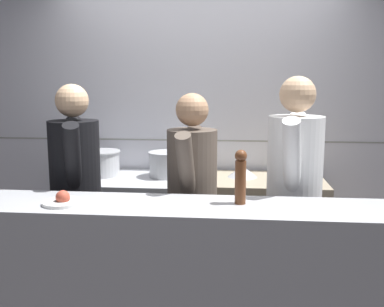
{
  "coord_description": "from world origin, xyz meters",
  "views": [
    {
      "loc": [
        0.3,
        -2.6,
        1.7
      ],
      "look_at": [
        -0.01,
        0.63,
        1.15
      ],
      "focal_mm": 42.0,
      "sensor_mm": 36.0,
      "label": 1
    }
  ],
  "objects_px": {
    "oven_range": "(132,228)",
    "chef_sous": "(192,202)",
    "stock_pot": "(101,162)",
    "mixing_bowl_steel": "(242,171)",
    "sauce_pot": "(166,164)",
    "chef_line": "(294,196)",
    "chef_head_cook": "(76,193)",
    "plated_dish_main": "(63,201)",
    "pepper_mill": "(241,176)"
  },
  "relations": [
    {
      "from": "stock_pot",
      "to": "mixing_bowl_steel",
      "type": "xyz_separation_m",
      "value": [
        1.19,
        0.0,
        -0.05
      ]
    },
    {
      "from": "mixing_bowl_steel",
      "to": "chef_line",
      "type": "height_order",
      "value": "chef_line"
    },
    {
      "from": "sauce_pot",
      "to": "plated_dish_main",
      "type": "relative_size",
      "value": 1.37
    },
    {
      "from": "chef_head_cook",
      "to": "chef_sous",
      "type": "xyz_separation_m",
      "value": [
        0.8,
        -0.03,
        -0.03
      ]
    },
    {
      "from": "oven_range",
      "to": "chef_sous",
      "type": "relative_size",
      "value": 0.68
    },
    {
      "from": "stock_pot",
      "to": "chef_head_cook",
      "type": "distance_m",
      "value": 0.75
    },
    {
      "from": "stock_pot",
      "to": "plated_dish_main",
      "type": "height_order",
      "value": "plated_dish_main"
    },
    {
      "from": "oven_range",
      "to": "sauce_pot",
      "type": "height_order",
      "value": "sauce_pot"
    },
    {
      "from": "sauce_pot",
      "to": "chef_sous",
      "type": "distance_m",
      "value": 0.83
    },
    {
      "from": "plated_dish_main",
      "to": "pepper_mill",
      "type": "height_order",
      "value": "pepper_mill"
    },
    {
      "from": "stock_pot",
      "to": "chef_line",
      "type": "distance_m",
      "value": 1.7
    },
    {
      "from": "sauce_pot",
      "to": "chef_sous",
      "type": "xyz_separation_m",
      "value": [
        0.29,
        -0.77,
        -0.1
      ]
    },
    {
      "from": "plated_dish_main",
      "to": "pepper_mill",
      "type": "xyz_separation_m",
      "value": [
        0.96,
        0.1,
        0.14
      ]
    },
    {
      "from": "sauce_pot",
      "to": "chef_line",
      "type": "bearing_deg",
      "value": -39.57
    },
    {
      "from": "oven_range",
      "to": "chef_head_cook",
      "type": "height_order",
      "value": "chef_head_cook"
    },
    {
      "from": "chef_sous",
      "to": "stock_pot",
      "type": "bearing_deg",
      "value": 142.5
    },
    {
      "from": "oven_range",
      "to": "stock_pot",
      "type": "distance_m",
      "value": 0.62
    },
    {
      "from": "chef_sous",
      "to": "mixing_bowl_steel",
      "type": "bearing_deg",
      "value": 71.13
    },
    {
      "from": "stock_pot",
      "to": "pepper_mill",
      "type": "xyz_separation_m",
      "value": [
        1.16,
        -1.24,
        0.18
      ]
    },
    {
      "from": "plated_dish_main",
      "to": "chef_line",
      "type": "relative_size",
      "value": 0.13
    },
    {
      "from": "mixing_bowl_steel",
      "to": "pepper_mill",
      "type": "bearing_deg",
      "value": -91.57
    },
    {
      "from": "mixing_bowl_steel",
      "to": "stock_pot",
      "type": "bearing_deg",
      "value": -179.82
    },
    {
      "from": "oven_range",
      "to": "chef_head_cook",
      "type": "distance_m",
      "value": 0.87
    },
    {
      "from": "stock_pot",
      "to": "chef_head_cook",
      "type": "height_order",
      "value": "chef_head_cook"
    },
    {
      "from": "stock_pot",
      "to": "chef_line",
      "type": "xyz_separation_m",
      "value": [
        1.5,
        -0.78,
        -0.04
      ]
    },
    {
      "from": "chef_sous",
      "to": "chef_line",
      "type": "distance_m",
      "value": 0.66
    },
    {
      "from": "stock_pot",
      "to": "chef_sous",
      "type": "height_order",
      "value": "chef_sous"
    },
    {
      "from": "chef_sous",
      "to": "pepper_mill",
      "type": "bearing_deg",
      "value": -51.67
    },
    {
      "from": "mixing_bowl_steel",
      "to": "pepper_mill",
      "type": "relative_size",
      "value": 0.82
    },
    {
      "from": "sauce_pot",
      "to": "mixing_bowl_steel",
      "type": "height_order",
      "value": "sauce_pot"
    },
    {
      "from": "sauce_pot",
      "to": "chef_sous",
      "type": "relative_size",
      "value": 0.19
    },
    {
      "from": "sauce_pot",
      "to": "mixing_bowl_steel",
      "type": "xyz_separation_m",
      "value": [
        0.63,
        0.01,
        -0.05
      ]
    },
    {
      "from": "mixing_bowl_steel",
      "to": "plated_dish_main",
      "type": "relative_size",
      "value": 1.1
    },
    {
      "from": "pepper_mill",
      "to": "chef_head_cook",
      "type": "bearing_deg",
      "value": 155.92
    },
    {
      "from": "sauce_pot",
      "to": "pepper_mill",
      "type": "bearing_deg",
      "value": -64.31
    },
    {
      "from": "chef_head_cook",
      "to": "chef_line",
      "type": "relative_size",
      "value": 0.97
    },
    {
      "from": "sauce_pot",
      "to": "plated_dish_main",
      "type": "bearing_deg",
      "value": -105.23
    },
    {
      "from": "chef_sous",
      "to": "sauce_pot",
      "type": "bearing_deg",
      "value": 115.26
    },
    {
      "from": "sauce_pot",
      "to": "plated_dish_main",
      "type": "xyz_separation_m",
      "value": [
        -0.36,
        -1.34,
        0.04
      ]
    },
    {
      "from": "mixing_bowl_steel",
      "to": "chef_sous",
      "type": "xyz_separation_m",
      "value": [
        -0.34,
        -0.78,
        -0.05
      ]
    },
    {
      "from": "mixing_bowl_steel",
      "to": "chef_head_cook",
      "type": "relative_size",
      "value": 0.15
    },
    {
      "from": "plated_dish_main",
      "to": "mixing_bowl_steel",
      "type": "bearing_deg",
      "value": 53.54
    },
    {
      "from": "sauce_pot",
      "to": "chef_head_cook",
      "type": "relative_size",
      "value": 0.18
    },
    {
      "from": "stock_pot",
      "to": "chef_sous",
      "type": "relative_size",
      "value": 0.21
    },
    {
      "from": "plated_dish_main",
      "to": "chef_line",
      "type": "bearing_deg",
      "value": 23.13
    },
    {
      "from": "pepper_mill",
      "to": "mixing_bowl_steel",
      "type": "bearing_deg",
      "value": 88.43
    },
    {
      "from": "stock_pot",
      "to": "sauce_pot",
      "type": "distance_m",
      "value": 0.56
    },
    {
      "from": "chef_line",
      "to": "mixing_bowl_steel",
      "type": "bearing_deg",
      "value": 124.58
    },
    {
      "from": "pepper_mill",
      "to": "oven_range",
      "type": "bearing_deg",
      "value": 126.82
    },
    {
      "from": "chef_head_cook",
      "to": "oven_range",
      "type": "bearing_deg",
      "value": 54.59
    }
  ]
}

